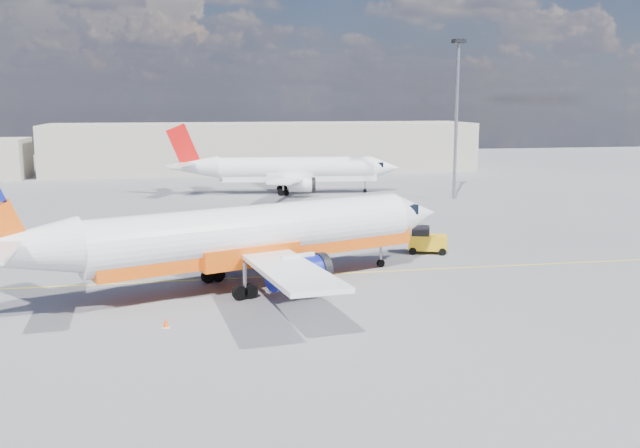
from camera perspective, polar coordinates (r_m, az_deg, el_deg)
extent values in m
plane|color=#5D5D62|center=(46.24, -0.35, -4.98)|extent=(240.00, 240.00, 0.00)
cube|color=yellow|center=(49.10, -0.98, -4.09)|extent=(70.00, 0.15, 0.01)
cube|color=#BAB2A0|center=(119.92, -4.48, 6.13)|extent=(70.00, 14.00, 8.00)
cylinder|color=white|center=(45.64, -5.16, -0.60)|extent=(21.70, 11.10, 3.39)
cone|color=white|center=(52.67, 7.54, 0.77)|extent=(4.95, 4.61, 3.39)
cone|color=white|center=(41.29, -23.40, -2.02)|extent=(7.68, 5.53, 3.22)
cube|color=black|center=(51.72, 6.36, 1.24)|extent=(2.41, 2.75, 0.70)
cube|color=#D9510D|center=(46.09, -4.58, -1.94)|extent=(21.48, 10.54, 1.20)
cube|color=white|center=(51.48, -10.14, -0.53)|extent=(9.51, 11.63, 0.80)
cube|color=white|center=(39.11, -2.47, -3.70)|extent=(4.67, 12.28, 0.80)
cylinder|color=navy|center=(50.18, -6.93, -1.82)|extent=(4.03, 3.07, 1.90)
cylinder|color=navy|center=(42.40, -1.77, -3.93)|extent=(4.03, 3.07, 1.90)
cylinder|color=black|center=(50.86, -5.30, -1.63)|extent=(1.22, 2.13, 2.10)
cylinder|color=black|center=(43.20, 0.07, -3.67)|extent=(1.22, 2.13, 2.10)
cylinder|color=gray|center=(51.28, 4.89, -2.10)|extent=(0.23, 0.23, 2.10)
cylinder|color=black|center=(51.49, 4.88, -3.15)|extent=(0.61, 0.43, 0.56)
cylinder|color=black|center=(47.61, -8.55, -4.10)|extent=(0.97, 0.68, 0.90)
cylinder|color=black|center=(43.39, -6.02, -5.43)|extent=(0.97, 0.68, 0.90)
cylinder|color=white|center=(91.11, -1.90, 4.45)|extent=(19.71, 4.98, 3.01)
cone|color=white|center=(92.43, 5.28, 4.49)|extent=(3.83, 3.36, 3.01)
cone|color=white|center=(91.32, -10.01, 4.51)|extent=(6.47, 3.48, 2.86)
cube|color=black|center=(92.17, 4.52, 4.79)|extent=(1.71, 2.18, 0.62)
cube|color=white|center=(91.23, -1.62, 3.81)|extent=(19.66, 4.45, 1.06)
cube|color=white|center=(97.30, -2.88, 4.32)|extent=(4.32, 10.94, 0.71)
cube|color=white|center=(84.96, -2.57, 3.50)|extent=(6.28, 10.97, 0.71)
cylinder|color=white|center=(95.26, -1.76, 3.70)|extent=(3.35, 2.00, 1.68)
cylinder|color=white|center=(87.35, -1.47, 3.13)|extent=(3.35, 2.00, 1.68)
cylinder|color=black|center=(95.35, -0.90, 3.71)|extent=(0.63, 1.90, 1.86)
cylinder|color=black|center=(87.44, -0.54, 3.14)|extent=(0.63, 1.90, 1.86)
cube|color=red|center=(91.24, -10.90, 6.18)|extent=(4.17, 0.69, 5.53)
cube|color=white|center=(94.21, -10.68, 5.01)|extent=(2.84, 4.75, 0.16)
cube|color=white|center=(88.58, -11.04, 4.69)|extent=(3.58, 4.84, 0.16)
cylinder|color=gray|center=(92.22, 3.63, 3.20)|extent=(0.17, 0.17, 1.86)
cylinder|color=black|center=(92.32, 3.62, 2.67)|extent=(0.52, 0.26, 0.50)
cylinder|color=black|center=(93.45, -3.05, 2.86)|extent=(0.83, 0.42, 0.80)
cylinder|color=black|center=(89.23, -2.96, 2.52)|extent=(0.83, 0.42, 0.80)
cylinder|color=black|center=(57.37, 7.44, -1.83)|extent=(0.61, 0.40, 0.57)
cylinder|color=black|center=(55.80, 7.43, -2.16)|extent=(0.61, 0.40, 0.57)
cylinder|color=black|center=(57.41, 9.72, -1.88)|extent=(0.61, 0.40, 0.57)
cylinder|color=black|center=(55.85, 9.77, -2.22)|extent=(0.61, 0.40, 0.57)
cube|color=gold|center=(56.48, 8.60, -1.46)|extent=(3.32, 2.45, 1.14)
cube|color=black|center=(56.30, 8.05, -0.53)|extent=(1.73, 1.73, 0.69)
cube|color=white|center=(38.95, -12.22, -8.07)|extent=(0.40, 0.40, 0.04)
cone|color=#FF500A|center=(38.87, -12.23, -7.68)|extent=(0.34, 0.34, 0.51)
cylinder|color=gray|center=(87.29, 10.84, 7.97)|extent=(0.40, 0.40, 18.34)
cube|color=black|center=(87.50, 11.05, 14.16)|extent=(1.38, 1.38, 0.46)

